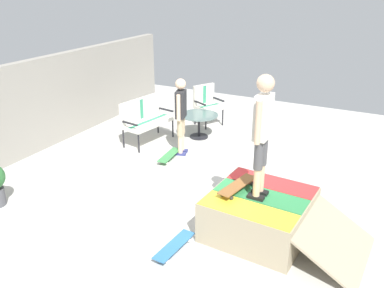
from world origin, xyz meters
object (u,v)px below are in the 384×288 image
Objects in this scene: patio_chair_near_house at (206,101)px; skateboard_on_ramp at (238,185)px; skateboard_spare at (174,246)px; person_skater at (263,128)px; patio_table at (199,121)px; skate_ramp at (261,215)px; skateboard_by_bench at (169,155)px; person_watching at (181,111)px; patio_bench at (145,116)px.

patio_chair_near_house is 1.24× the size of skateboard_on_ramp.
person_skater is at bearing -43.42° from skateboard_spare.
skateboard_spare is at bearing -157.91° from patio_table.
skate_ramp is at bearing -144.93° from patio_chair_near_house.
skateboard_by_bench is (-1.42, -0.01, -0.32)m from patio_table.
skateboard_on_ramp reaches higher than skateboard_spare.
patio_table is at bearing -164.37° from patio_chair_near_house.
person_skater reaches higher than skate_ramp.
person_watching is (-2.00, -0.36, 0.35)m from patio_chair_near_house.
patio_table reaches higher than skateboard_spare.
patio_chair_near_house is at bearing 15.63° from patio_table.
person_watching is at bearing -175.08° from patio_table.
patio_table is (-0.96, -0.27, -0.21)m from patio_chair_near_house.
person_skater is 2.18× the size of skateboard_by_bench.
skateboard_by_bench is at bearing 51.88° from skateboard_on_ramp.
person_watching is at bearing 50.36° from skate_ramp.
skateboard_on_ramp is at bearing 94.71° from skate_ramp.
person_skater is (-4.12, -2.80, 1.09)m from patio_chair_near_house.
person_skater is at bearing 128.98° from skate_ramp.
person_skater is at bearing -145.81° from patio_chair_near_house.
person_watching is 2.03× the size of skateboard_by_bench.
skateboard_by_bench is 2.87m from skateboard_on_ramp.
patio_bench is 1.30× the size of patio_chair_near_house.
patio_bench reaches higher than skateboard_on_ramp.
skate_ramp is at bearing -43.85° from skateboard_spare.
skateboard_by_bench is at bearing -179.49° from patio_table.
skateboard_by_bench is at bearing 56.70° from skate_ramp.
patio_table is at bearing 0.51° from skateboard_by_bench.
skateboard_on_ramp is (-4.10, -2.48, 0.12)m from patio_chair_near_house.
skate_ramp is 1.38m from person_skater.
patio_chair_near_house is at bearing -22.49° from patio_bench.
person_watching is 3.31m from person_skater.
skate_ramp is at bearing -85.29° from skateboard_on_ramp.
person_watching is at bearing -102.45° from patio_bench.
skate_ramp is 2.28× the size of patio_chair_near_house.
skateboard_on_ramp is (0.94, -0.55, 0.65)m from skateboard_spare.
patio_chair_near_house is at bearing 10.16° from person_watching.
patio_chair_near_house is 1.25× the size of skateboard_by_bench.
person_skater reaches higher than patio_table.
patio_chair_near_house is at bearing 34.19° from person_skater.
skateboard_on_ramp is (-2.10, -2.12, -0.23)m from person_watching.
person_watching reaches higher than skate_ramp.
patio_chair_near_house reaches higher than patio_table.
skate_ramp is 1.40× the size of person_watching.
patio_chair_near_house is at bearing 6.75° from skateboard_by_bench.
person_skater is at bearing -124.66° from skateboard_by_bench.
patio_table is at bearing 39.78° from skate_ramp.
patio_chair_near_house is (4.07, 2.86, 0.29)m from skate_ramp.
skateboard_by_bench is (1.69, 2.58, -0.24)m from skate_ramp.
patio_chair_near_house is at bearing 31.13° from skateboard_on_ramp.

